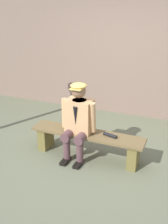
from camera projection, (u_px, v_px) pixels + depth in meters
ground_plane at (87, 156)px, 4.45m from camera, size 30.00×30.00×0.00m
bench at (87, 140)px, 4.34m from camera, size 1.86×0.38×0.43m
seated_man at (78, 119)px, 4.20m from camera, size 0.58×0.58×1.24m
rolled_magazine at (110, 135)px, 4.15m from camera, size 0.24×0.11×0.05m
stadium_wall at (124, 58)px, 5.82m from camera, size 12.00×0.24×2.50m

